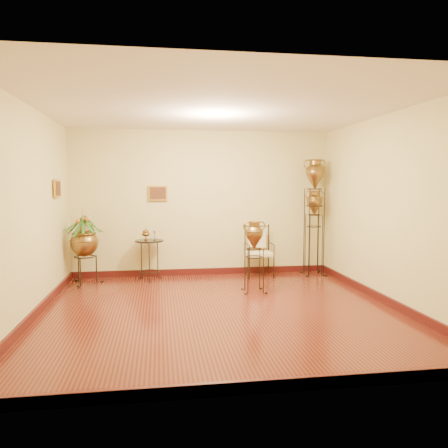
{
  "coord_description": "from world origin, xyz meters",
  "views": [
    {
      "loc": [
        -0.83,
        -5.95,
        1.77
      ],
      "look_at": [
        0.25,
        1.3,
        1.1
      ],
      "focal_mm": 35.0,
      "sensor_mm": 36.0,
      "label": 1
    }
  ],
  "objects": [
    {
      "name": "ground",
      "position": [
        0.0,
        0.0,
        0.0
      ],
      "size": [
        5.0,
        5.0,
        0.0
      ],
      "primitive_type": "plane",
      "color": "maroon",
      "rests_on": "ground"
    },
    {
      "name": "planter_urn",
      "position": [
        -2.15,
        1.99,
        0.79
      ],
      "size": [
        0.92,
        0.92,
        1.42
      ],
      "rotation": [
        0.0,
        0.0,
        0.24
      ],
      "color": "black",
      "rests_on": "ground"
    },
    {
      "name": "room_shell",
      "position": [
        -0.01,
        0.01,
        1.73
      ],
      "size": [
        5.02,
        5.02,
        2.81
      ],
      "color": "beige",
      "rests_on": "ground"
    },
    {
      "name": "armchair",
      "position": [
        1.05,
        2.12,
        0.49
      ],
      "size": [
        0.55,
        0.51,
        0.97
      ],
      "rotation": [
        0.0,
        0.0,
        -0.01
      ],
      "color": "black",
      "rests_on": "ground"
    },
    {
      "name": "amphora_short",
      "position": [
        0.7,
        0.97,
        0.59
      ],
      "size": [
        0.4,
        0.4,
        1.19
      ],
      "rotation": [
        0.0,
        0.0,
        -0.12
      ],
      "color": "black",
      "rests_on": "ground"
    },
    {
      "name": "side_table",
      "position": [
        -1.02,
        2.15,
        0.39
      ],
      "size": [
        0.6,
        0.6,
        0.94
      ],
      "rotation": [
        0.0,
        0.0,
        0.19
      ],
      "color": "black",
      "rests_on": "ground"
    },
    {
      "name": "amphora_tall",
      "position": [
        2.15,
        2.15,
        1.16
      ],
      "size": [
        0.58,
        0.58,
        2.27
      ],
      "rotation": [
        0.0,
        0.0,
        -0.38
      ],
      "color": "black",
      "rests_on": "ground"
    },
    {
      "name": "amphora_mid",
      "position": [
        2.15,
        2.15,
        0.84
      ],
      "size": [
        0.43,
        0.43,
        1.67
      ],
      "rotation": [
        0.0,
        0.0,
        0.17
      ],
      "color": "black",
      "rests_on": "ground"
    }
  ]
}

